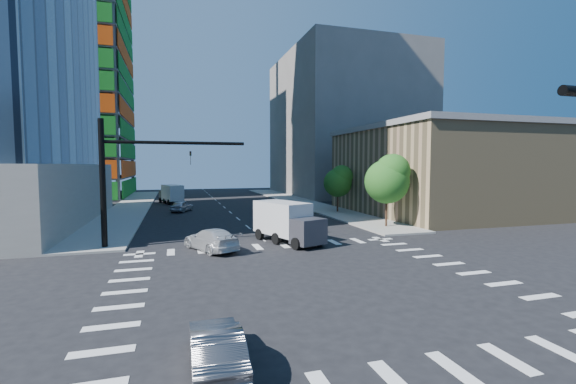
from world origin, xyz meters
name	(u,v)px	position (x,y,z in m)	size (l,w,h in m)	color
ground	(314,282)	(0.00, 0.00, 0.00)	(160.00, 160.00, 0.00)	black
road_markings	(314,282)	(0.00, 0.00, 0.01)	(20.00, 20.00, 0.01)	silver
sidewalk_ne	(300,202)	(12.50, 40.00, 0.07)	(5.00, 60.00, 0.15)	#9C9A93
sidewalk_nw	(132,207)	(-12.50, 40.00, 0.07)	(5.00, 60.00, 0.15)	#9C9A93
construction_building	(52,61)	(-27.41, 61.93, 24.61)	(25.16, 34.50, 70.60)	slate
commercial_building	(442,170)	(25.00, 22.00, 5.31)	(20.50, 22.50, 10.60)	tan
bg_building_ne	(344,126)	(27.00, 55.00, 14.00)	(24.00, 30.00, 28.00)	slate
signal_mast_nw	(125,171)	(-10.00, 11.50, 5.49)	(10.20, 0.40, 9.00)	black
tree_south	(389,178)	(12.63, 13.90, 4.69)	(4.16, 4.16, 6.82)	#382316
tree_north	(339,181)	(12.93, 25.90, 3.99)	(3.54, 3.52, 5.78)	#382316
car_nb_far	(298,213)	(6.31, 21.97, 0.69)	(2.30, 4.99, 1.39)	black
car_sb_near	(211,239)	(-4.30, 8.89, 0.75)	(2.11, 5.19, 1.51)	silver
car_sb_mid	(182,206)	(-5.84, 32.50, 0.72)	(1.70, 4.22, 1.44)	#B7B8BF
car_sb_cross	(216,348)	(-5.63, -7.16, 0.68)	(1.43, 4.11, 1.36)	#515157
box_truck_near	(289,225)	(1.65, 9.74, 1.36)	(4.39, 6.35, 3.07)	black
box_truck_far	(171,195)	(-7.26, 44.27, 1.27)	(3.90, 5.93, 2.87)	black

